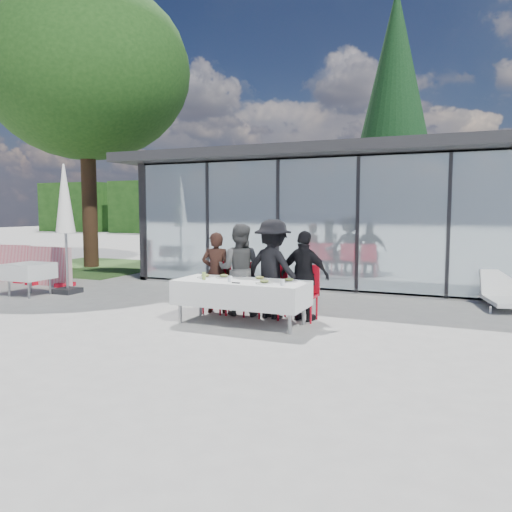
{
  "coord_description": "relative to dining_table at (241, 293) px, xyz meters",
  "views": [
    {
      "loc": [
        3.4,
        -7.36,
        1.94
      ],
      "look_at": [
        -0.28,
        1.2,
        1.08
      ],
      "focal_mm": 35.0,
      "sensor_mm": 36.0,
      "label": 1
    }
  ],
  "objects": [
    {
      "name": "diner_d",
      "position": [
        0.91,
        0.68,
        0.25
      ],
      "size": [
        1.08,
        1.08,
        1.59
      ],
      "primitive_type": "imported",
      "rotation": [
        0.0,
        0.0,
        2.96
      ],
      "color": "black",
      "rests_on": "ground"
    },
    {
      "name": "plate_a",
      "position": [
        -0.73,
        0.07,
        0.24
      ],
      "size": [
        0.29,
        0.29,
        0.07
      ],
      "color": "silver",
      "rests_on": "dining_table"
    },
    {
      "name": "plate_c",
      "position": [
        0.26,
        0.2,
        0.24
      ],
      "size": [
        0.29,
        0.29,
        0.07
      ],
      "color": "silver",
      "rests_on": "dining_table"
    },
    {
      "name": "plate_b",
      "position": [
        -0.41,
        0.18,
        0.24
      ],
      "size": [
        0.29,
        0.29,
        0.07
      ],
      "color": "silver",
      "rests_on": "dining_table"
    },
    {
      "name": "plate_d",
      "position": [
        0.8,
        0.16,
        0.24
      ],
      "size": [
        0.29,
        0.29,
        0.07
      ],
      "color": "silver",
      "rests_on": "dining_table"
    },
    {
      "name": "diner_chair_a",
      "position": [
        -0.84,
        0.75,
        -0.0
      ],
      "size": [
        0.44,
        0.44,
        0.97
      ],
      "color": "#B60C1C",
      "rests_on": "ground"
    },
    {
      "name": "diner_b",
      "position": [
        -0.35,
        0.68,
        0.31
      ],
      "size": [
        0.95,
        0.95,
        1.69
      ],
      "primitive_type": "imported",
      "rotation": [
        0.0,
        0.0,
        3.31
      ],
      "color": "#4F4F4F",
      "rests_on": "ground"
    },
    {
      "name": "conifer_tree",
      "position": [
        0.65,
        12.75,
        5.45
      ],
      "size": [
        4.0,
        4.0,
        10.5
      ],
      "color": "#382316",
      "rests_on": "ground"
    },
    {
      "name": "diner_a",
      "position": [
        -0.84,
        0.68,
        0.23
      ],
      "size": [
        0.7,
        0.7,
        1.53
      ],
      "primitive_type": "imported",
      "rotation": [
        0.0,
        0.0,
        3.44
      ],
      "color": "black",
      "rests_on": "ground"
    },
    {
      "name": "pavilion",
      "position": [
        2.15,
        7.92,
        1.61
      ],
      "size": [
        14.8,
        8.8,
        3.44
      ],
      "color": "gray",
      "rests_on": "ground"
    },
    {
      "name": "juice_bottle",
      "position": [
        -0.63,
        -0.16,
        0.28
      ],
      "size": [
        0.06,
        0.06,
        0.13
      ],
      "primitive_type": "cylinder",
      "color": "#8BAC47",
      "rests_on": "dining_table"
    },
    {
      "name": "lounger",
      "position": [
        4.16,
        3.31,
        -0.28
      ],
      "size": [
        0.89,
        1.43,
        0.72
      ],
      "color": "white",
      "rests_on": "ground"
    },
    {
      "name": "grass_patch",
      "position": [
        -8.35,
        5.75,
        -0.53
      ],
      "size": [
        5.0,
        5.0,
        0.02
      ],
      "primitive_type": "cube",
      "color": "#385926",
      "rests_on": "ground"
    },
    {
      "name": "treeline",
      "position": [
        -1.85,
        27.75,
        1.66
      ],
      "size": [
        62.5,
        2.0,
        4.4
      ],
      "color": "#163811",
      "rests_on": "ground"
    },
    {
      "name": "diner_chair_d",
      "position": [
        0.91,
        0.75,
        -0.0
      ],
      "size": [
        0.44,
        0.44,
        0.97
      ],
      "color": "#B60C1C",
      "rests_on": "ground"
    },
    {
      "name": "dining_table",
      "position": [
        0.0,
        0.0,
        0.0
      ],
      "size": [
        2.26,
        0.96,
        0.75
      ],
      "color": "silver",
      "rests_on": "ground"
    },
    {
      "name": "diner_chair_c",
      "position": [
        0.31,
        0.75,
        -0.0
      ],
      "size": [
        0.44,
        0.44,
        0.97
      ],
      "color": "#B60C1C",
      "rests_on": "ground"
    },
    {
      "name": "drinking_glasses",
      "position": [
        0.37,
        -0.23,
        0.26
      ],
      "size": [
        1.03,
        0.12,
        0.1
      ],
      "color": "silver",
      "rests_on": "dining_table"
    },
    {
      "name": "spare_table_left",
      "position": [
        -5.61,
        0.65,
        0.02
      ],
      "size": [
        0.86,
        0.86,
        0.74
      ],
      "color": "silver",
      "rests_on": "ground"
    },
    {
      "name": "diner_chair_b",
      "position": [
        -0.35,
        0.75,
        -0.0
      ],
      "size": [
        0.44,
        0.44,
        0.97
      ],
      "color": "#B60C1C",
      "rests_on": "ground"
    },
    {
      "name": "ground",
      "position": [
        0.15,
        -0.25,
        -0.54
      ],
      "size": [
        90.0,
        90.0,
        0.0
      ],
      "primitive_type": "plane",
      "color": "#9C9A94",
      "rests_on": "ground"
    },
    {
      "name": "folded_eyeglasses",
      "position": [
        0.06,
        -0.33,
        0.22
      ],
      "size": [
        0.14,
        0.03,
        0.01
      ],
      "primitive_type": "cube",
      "color": "black",
      "rests_on": "dining_table"
    },
    {
      "name": "deciduous_tree",
      "position": [
        -8.35,
        5.75,
        5.94
      ],
      "size": [
        7.04,
        6.4,
        9.38
      ],
      "color": "#382316",
      "rests_on": "ground"
    },
    {
      "name": "market_umbrella",
      "position": [
        -5.07,
        1.25,
        1.46
      ],
      "size": [
        0.5,
        0.5,
        3.0
      ],
      "color": "black",
      "rests_on": "ground"
    },
    {
      "name": "plate_extra",
      "position": [
        0.5,
        -0.18,
        0.24
      ],
      "size": [
        0.29,
        0.29,
        0.07
      ],
      "color": "silver",
      "rests_on": "dining_table"
    },
    {
      "name": "diner_c",
      "position": [
        0.31,
        0.68,
        0.35
      ],
      "size": [
        1.39,
        1.39,
        1.78
      ],
      "primitive_type": "imported",
      "rotation": [
        0.0,
        0.0,
        2.9
      ],
      "color": "black",
      "rests_on": "ground"
    }
  ]
}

